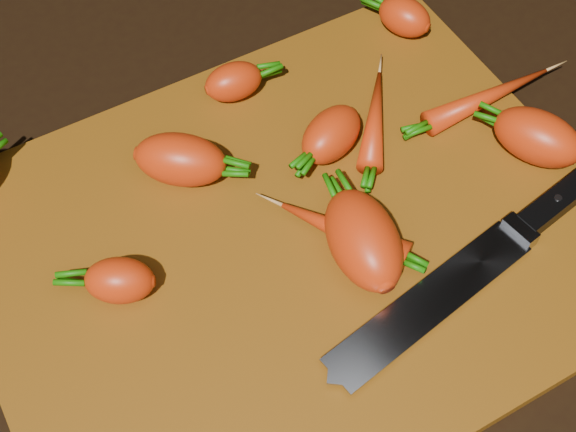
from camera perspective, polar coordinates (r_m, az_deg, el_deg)
ground at (r=0.66m, az=0.43°, el=-2.33°), size 2.00×2.00×0.01m
cutting_board at (r=0.65m, az=0.43°, el=-1.82°), size 0.50×0.40×0.01m
carrot_1 at (r=0.62m, az=-11.89°, el=-4.51°), size 0.06×0.06×0.04m
carrot_2 at (r=0.67m, az=-7.65°, el=3.99°), size 0.09×0.08×0.04m
carrot_3 at (r=0.61m, az=5.38°, el=-1.70°), size 0.07×0.10×0.05m
carrot_4 at (r=0.68m, az=3.10°, el=5.82°), size 0.07×0.06×0.04m
carrot_5 at (r=0.73m, az=-3.89°, el=9.52°), size 0.06×0.04×0.03m
carrot_6 at (r=0.71m, az=17.33°, el=5.37°), size 0.08×0.09×0.05m
carrot_7 at (r=0.71m, az=6.19°, el=6.91°), size 0.08×0.10×0.02m
carrot_8 at (r=0.74m, az=14.05°, el=8.23°), size 0.13×0.02×0.02m
carrot_9 at (r=0.63m, az=3.92°, el=-1.12°), size 0.08×0.11×0.03m
carrot_10 at (r=0.79m, az=8.28°, el=13.85°), size 0.05×0.06×0.04m
knife at (r=0.62m, az=11.27°, el=-5.08°), size 0.31×0.08×0.02m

